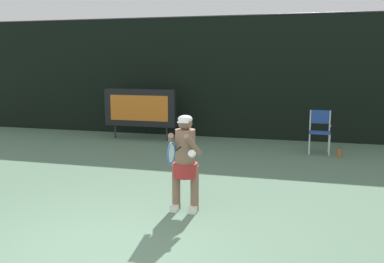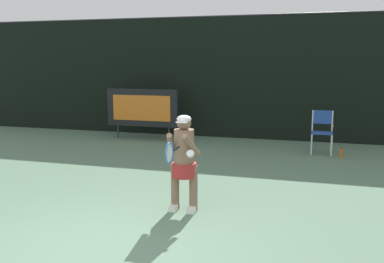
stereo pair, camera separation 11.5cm
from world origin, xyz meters
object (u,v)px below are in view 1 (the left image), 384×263
(tennis_player, at_px, (185,159))
(scoreboard, at_px, (140,108))
(tennis_racket, at_px, (172,153))
(umpire_chair, at_px, (320,129))
(water_bottle, at_px, (339,153))

(tennis_player, bearing_deg, scoreboard, 118.45)
(tennis_racket, bearing_deg, scoreboard, 120.23)
(tennis_racket, bearing_deg, umpire_chair, 73.80)
(umpire_chair, distance_m, water_bottle, 0.81)
(scoreboard, relative_size, tennis_racket, 3.65)
(water_bottle, relative_size, tennis_racket, 0.44)
(umpire_chair, height_order, water_bottle, umpire_chair)
(tennis_player, bearing_deg, water_bottle, 60.44)
(scoreboard, bearing_deg, tennis_player, -61.55)
(water_bottle, distance_m, tennis_player, 5.26)
(scoreboard, relative_size, water_bottle, 8.30)
(tennis_player, xyz_separation_m, tennis_racket, (-0.00, -0.65, 0.23))
(water_bottle, bearing_deg, scoreboard, 169.64)
(tennis_player, bearing_deg, tennis_racket, -90.42)
(umpire_chair, distance_m, tennis_player, 5.40)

